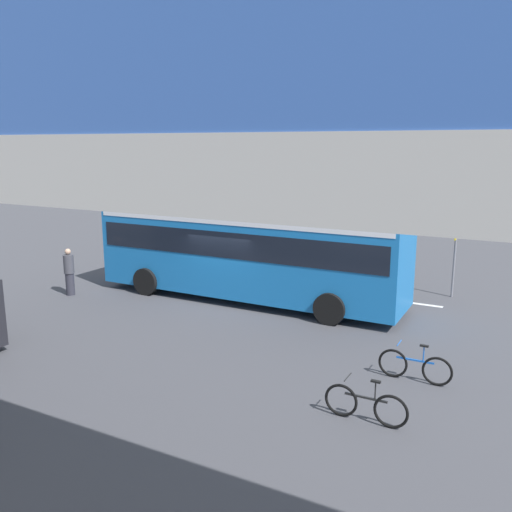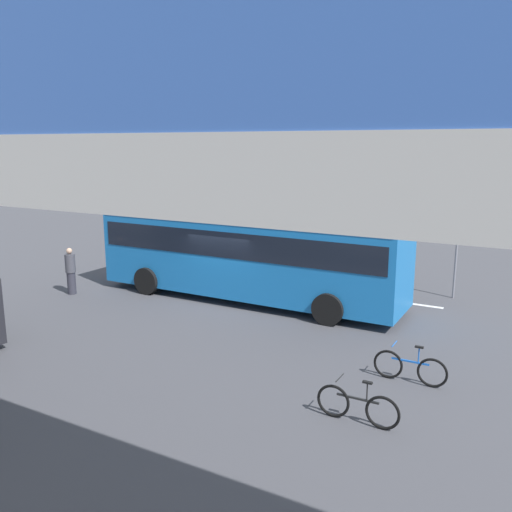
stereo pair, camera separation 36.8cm
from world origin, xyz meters
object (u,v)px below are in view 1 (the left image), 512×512
(bicycle_black, at_px, (366,405))
(traffic_sign, at_px, (455,247))
(pedestrian, at_px, (69,272))
(city_bus, at_px, (247,249))
(bicycle_blue, at_px, (415,367))

(bicycle_black, height_order, traffic_sign, traffic_sign)
(pedestrian, xyz_separation_m, traffic_sign, (-12.88, -6.49, 1.00))
(bicycle_black, bearing_deg, city_bus, -46.05)
(pedestrian, bearing_deg, bicycle_black, 162.24)
(city_bus, distance_m, bicycle_blue, 8.29)
(city_bus, height_order, traffic_sign, city_bus)
(bicycle_blue, bearing_deg, city_bus, -31.47)
(city_bus, xyz_separation_m, pedestrian, (6.21, 2.65, -1.00))
(bicycle_blue, relative_size, bicycle_black, 1.00)
(pedestrian, bearing_deg, bicycle_blue, 173.03)
(bicycle_black, distance_m, pedestrian, 13.33)
(pedestrian, relative_size, traffic_sign, 0.64)
(bicycle_black, bearing_deg, pedestrian, -17.76)
(bicycle_black, relative_size, traffic_sign, 0.63)
(traffic_sign, bearing_deg, pedestrian, 26.74)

